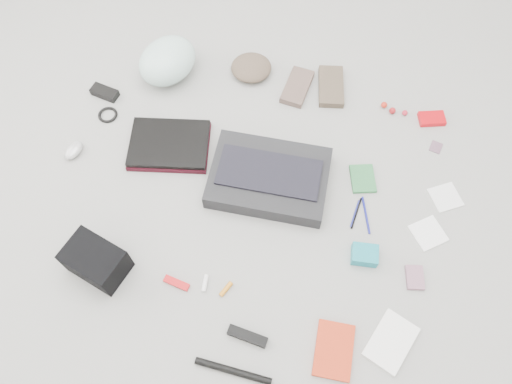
% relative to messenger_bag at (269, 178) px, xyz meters
% --- Properties ---
extents(ground_plane, '(4.00, 4.00, 0.00)m').
position_rel_messenger_bag_xyz_m(ground_plane, '(-0.03, -0.08, -0.04)').
color(ground_plane, gray).
extents(messenger_bag, '(0.47, 0.35, 0.08)m').
position_rel_messenger_bag_xyz_m(messenger_bag, '(0.00, 0.00, 0.00)').
color(messenger_bag, '#232426').
rests_on(messenger_bag, ground_plane).
extents(bag_flap, '(0.41, 0.20, 0.01)m').
position_rel_messenger_bag_xyz_m(bag_flap, '(0.00, 0.00, 0.04)').
color(bag_flap, black).
rests_on(bag_flap, messenger_bag).
extents(laptop_sleeve, '(0.37, 0.31, 0.02)m').
position_rel_messenger_bag_xyz_m(laptop_sleeve, '(-0.44, 0.05, -0.03)').
color(laptop_sleeve, '#3A0B15').
rests_on(laptop_sleeve, ground_plane).
extents(laptop, '(0.36, 0.29, 0.02)m').
position_rel_messenger_bag_xyz_m(laptop, '(-0.44, 0.05, -0.00)').
color(laptop, black).
rests_on(laptop, laptop_sleeve).
extents(bike_helmet, '(0.31, 0.34, 0.17)m').
position_rel_messenger_bag_xyz_m(bike_helmet, '(-0.57, 0.43, 0.05)').
color(bike_helmet, '#CCF6ED').
rests_on(bike_helmet, ground_plane).
extents(beanie, '(0.22, 0.21, 0.06)m').
position_rel_messenger_bag_xyz_m(beanie, '(-0.22, 0.53, -0.01)').
color(beanie, brown).
rests_on(beanie, ground_plane).
extents(mitten_left, '(0.12, 0.21, 0.03)m').
position_rel_messenger_bag_xyz_m(mitten_left, '(0.00, 0.49, -0.02)').
color(mitten_left, brown).
rests_on(mitten_left, ground_plane).
extents(mitten_right, '(0.15, 0.23, 0.03)m').
position_rel_messenger_bag_xyz_m(mitten_right, '(0.15, 0.53, -0.02)').
color(mitten_right, brown).
rests_on(mitten_right, ground_plane).
extents(power_brick, '(0.13, 0.07, 0.03)m').
position_rel_messenger_bag_xyz_m(power_brick, '(-0.80, 0.24, -0.02)').
color(power_brick, black).
rests_on(power_brick, ground_plane).
extents(cable_coil, '(0.09, 0.09, 0.01)m').
position_rel_messenger_bag_xyz_m(cable_coil, '(-0.75, 0.14, -0.03)').
color(cable_coil, black).
rests_on(cable_coil, ground_plane).
extents(mouse, '(0.08, 0.11, 0.04)m').
position_rel_messenger_bag_xyz_m(mouse, '(-0.81, -0.07, -0.02)').
color(mouse, '#B3B3B3').
rests_on(mouse, ground_plane).
extents(camera_bag, '(0.23, 0.19, 0.13)m').
position_rel_messenger_bag_xyz_m(camera_bag, '(-0.51, -0.50, 0.03)').
color(camera_bag, black).
rests_on(camera_bag, ground_plane).
extents(multitool, '(0.10, 0.04, 0.01)m').
position_rel_messenger_bag_xyz_m(multitool, '(-0.22, -0.49, -0.03)').
color(multitool, red).
rests_on(multitool, ground_plane).
extents(toiletry_tube_white, '(0.02, 0.06, 0.02)m').
position_rel_messenger_bag_xyz_m(toiletry_tube_white, '(-0.12, -0.46, -0.03)').
color(toiletry_tube_white, white).
rests_on(toiletry_tube_white, ground_plane).
extents(toiletry_tube_orange, '(0.04, 0.06, 0.02)m').
position_rel_messenger_bag_xyz_m(toiletry_tube_orange, '(-0.04, -0.46, -0.03)').
color(toiletry_tube_orange, orange).
rests_on(toiletry_tube_orange, ground_plane).
extents(u_lock, '(0.14, 0.05, 0.03)m').
position_rel_messenger_bag_xyz_m(u_lock, '(0.08, -0.60, -0.02)').
color(u_lock, black).
rests_on(u_lock, ground_plane).
extents(bike_pump, '(0.26, 0.02, 0.02)m').
position_rel_messenger_bag_xyz_m(bike_pump, '(0.06, -0.73, -0.03)').
color(bike_pump, black).
rests_on(bike_pump, ground_plane).
extents(book_red, '(0.14, 0.20, 0.02)m').
position_rel_messenger_bag_xyz_m(book_red, '(0.37, -0.57, -0.03)').
color(book_red, red).
rests_on(book_red, ground_plane).
extents(book_white, '(0.18, 0.22, 0.02)m').
position_rel_messenger_bag_xyz_m(book_white, '(0.56, -0.49, -0.03)').
color(book_white, white).
rests_on(book_white, ground_plane).
extents(notepad, '(0.13, 0.15, 0.01)m').
position_rel_messenger_bag_xyz_m(notepad, '(0.36, 0.11, -0.03)').
color(notepad, '#2B6E3C').
rests_on(notepad, ground_plane).
extents(pen_blue, '(0.02, 0.12, 0.01)m').
position_rel_messenger_bag_xyz_m(pen_blue, '(0.36, -0.05, -0.03)').
color(pen_blue, navy).
rests_on(pen_blue, ground_plane).
extents(pen_black, '(0.02, 0.14, 0.01)m').
position_rel_messenger_bag_xyz_m(pen_black, '(0.36, -0.05, -0.03)').
color(pen_black, black).
rests_on(pen_black, ground_plane).
extents(pen_navy, '(0.06, 0.15, 0.01)m').
position_rel_messenger_bag_xyz_m(pen_navy, '(0.40, -0.04, -0.03)').
color(pen_navy, navy).
rests_on(pen_navy, ground_plane).
extents(accordion_wallet, '(0.10, 0.09, 0.05)m').
position_rel_messenger_bag_xyz_m(accordion_wallet, '(0.42, -0.21, -0.01)').
color(accordion_wallet, teal).
rests_on(accordion_wallet, ground_plane).
extents(card_deck, '(0.08, 0.10, 0.02)m').
position_rel_messenger_bag_xyz_m(card_deck, '(0.61, -0.25, -0.03)').
color(card_deck, gray).
rests_on(card_deck, ground_plane).
extents(napkin_top, '(0.15, 0.15, 0.01)m').
position_rel_messenger_bag_xyz_m(napkin_top, '(0.69, 0.11, -0.03)').
color(napkin_top, white).
rests_on(napkin_top, ground_plane).
extents(napkin_bottom, '(0.16, 0.16, 0.01)m').
position_rel_messenger_bag_xyz_m(napkin_bottom, '(0.64, -0.06, -0.03)').
color(napkin_bottom, white).
rests_on(napkin_bottom, ground_plane).
extents(lollipop_a, '(0.03, 0.03, 0.03)m').
position_rel_messenger_bag_xyz_m(lollipop_a, '(0.39, 0.49, -0.02)').
color(lollipop_a, red).
rests_on(lollipop_a, ground_plane).
extents(lollipop_b, '(0.03, 0.03, 0.03)m').
position_rel_messenger_bag_xyz_m(lollipop_b, '(0.43, 0.47, -0.02)').
color(lollipop_b, maroon).
rests_on(lollipop_b, ground_plane).
extents(lollipop_c, '(0.03, 0.03, 0.02)m').
position_rel_messenger_bag_xyz_m(lollipop_c, '(0.48, 0.47, -0.03)').
color(lollipop_c, '#B72031').
rests_on(lollipop_c, ground_plane).
extents(altoids_tin, '(0.12, 0.10, 0.02)m').
position_rel_messenger_bag_xyz_m(altoids_tin, '(0.59, 0.47, -0.03)').
color(altoids_tin, red).
rests_on(altoids_tin, ground_plane).
extents(stamp_sheet, '(0.06, 0.06, 0.00)m').
position_rel_messenger_bag_xyz_m(stamp_sheet, '(0.63, 0.34, -0.04)').
color(stamp_sheet, '#745165').
rests_on(stamp_sheet, ground_plane).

